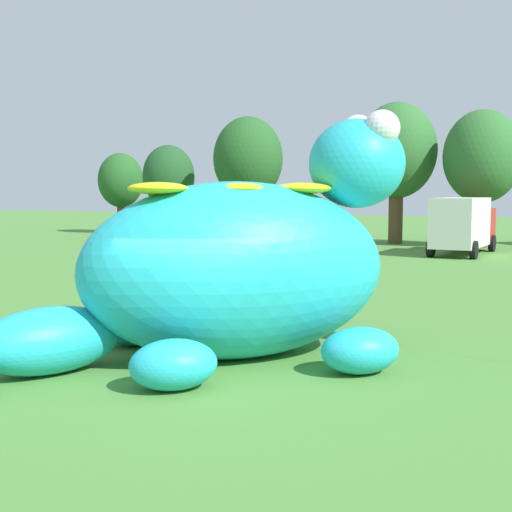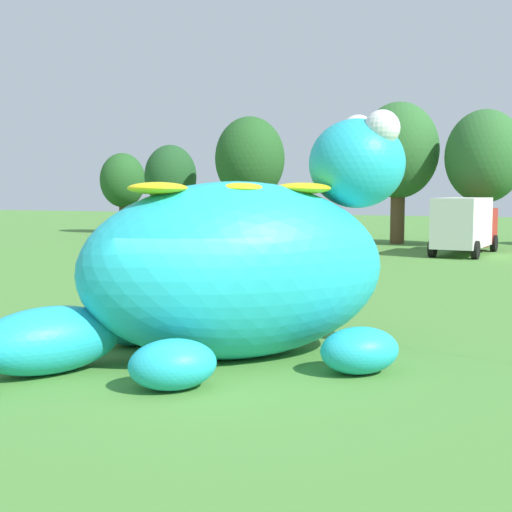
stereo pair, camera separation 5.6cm
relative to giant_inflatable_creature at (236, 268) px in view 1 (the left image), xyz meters
The scene contains 13 objects.
ground_plane 2.25m from the giant_inflatable_creature, 95.56° to the right, with size 160.00×160.00×0.00m, color #4C8438.
giant_inflatable_creature is the anchor object (origin of this frame).
car_green 27.67m from the giant_inflatable_creature, 119.08° to the left, with size 2.15×4.21×1.72m.
car_red 25.38m from the giant_inflatable_creature, 111.80° to the left, with size 2.17×4.21×1.72m.
car_orange 24.23m from the giant_inflatable_creature, 103.15° to the left, with size 1.97×4.11×1.72m.
box_truck 25.09m from the giant_inflatable_creature, 86.29° to the left, with size 2.96×6.59×2.95m.
tree_far_left 41.69m from the giant_inflatable_creature, 126.77° to the left, with size 3.49×3.49×6.19m.
tree_left 36.41m from the giant_inflatable_creature, 121.94° to the left, with size 3.67×3.67×6.52m.
tree_mid_left 32.72m from the giant_inflatable_creature, 113.00° to the left, with size 4.59×4.59×8.15m.
tree_centre_left 31.35m from the giant_inflatable_creature, 95.74° to the left, with size 4.93×4.93×8.75m.
tree_centre 30.38m from the giant_inflatable_creature, 86.14° to the left, with size 4.50×4.50×7.98m.
spectator_near_inflatable 16.46m from the giant_inflatable_creature, 124.32° to the left, with size 0.38×0.26×1.71m.
spectator_wandering 3.03m from the giant_inflatable_creature, 81.51° to the left, with size 0.38×0.26×1.71m.
Camera 1 is at (5.79, -11.15, 3.35)m, focal length 48.88 mm.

